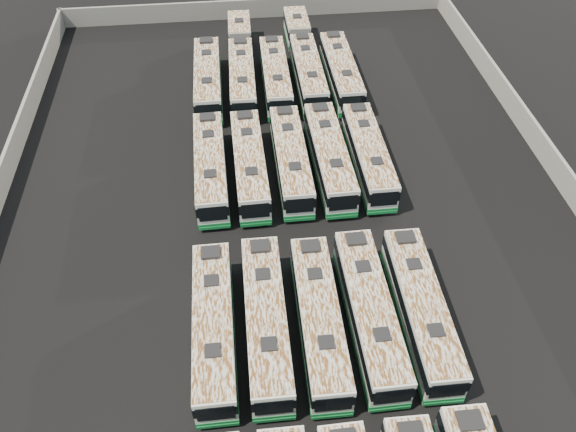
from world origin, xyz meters
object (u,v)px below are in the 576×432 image
object	(u,v)px
bus_midfront_right	(370,312)
bus_midback_center	(291,160)
bus_back_far_right	(341,72)
bus_back_right	(304,58)
bus_midfront_far_right	(421,309)
bus_midfront_far_left	(214,327)
bus_midback_left	(250,164)
bus_back_far_left	(208,79)
bus_midfront_left	(266,321)
bus_midfront_center	(319,320)
bus_back_center	(276,76)
bus_back_left	(241,62)
bus_midback_far_left	(211,167)
bus_midback_right	(329,157)
bus_midback_far_right	(368,155)

from	to	relation	value
bus_midfront_right	bus_midback_center	world-z (taller)	bus_midfront_right
bus_midfront_right	bus_back_far_right	world-z (taller)	bus_midfront_right
bus_midfront_right	bus_midback_center	bearing A→B (deg)	101.22
bus_back_right	bus_midfront_far_right	bearing A→B (deg)	-83.96
bus_midfront_far_left	bus_back_far_right	world-z (taller)	bus_back_far_right
bus_midback_left	bus_back_far_left	xyz separation A→B (m)	(-3.18, 13.11, 0.04)
bus_midfront_left	bus_midfront_center	distance (m)	3.28
bus_midfront_left	bus_midfront_right	distance (m)	6.48
bus_midfront_left	bus_back_center	bearing A→B (deg)	83.89
bus_back_left	bus_back_right	distance (m)	6.41
bus_midfront_center	bus_back_far_left	xyz separation A→B (m)	(-6.51, 28.49, 0.03)
bus_midback_far_left	bus_back_far_right	size ratio (longest dim) A/B	0.99
bus_midback_center	bus_back_center	xyz separation A→B (m)	(-0.02, 12.74, -0.02)
bus_midback_center	bus_back_far_left	xyz separation A→B (m)	(-6.56, 12.91, 0.03)
bus_midback_right	bus_back_left	world-z (taller)	bus_midback_right
bus_midfront_center	bus_midback_right	bearing A→B (deg)	79.19
bus_midback_center	bus_back_far_left	bearing A→B (deg)	116.96
bus_midfront_right	bus_back_left	world-z (taller)	bus_midfront_right
bus_midback_center	bus_back_far_left	distance (m)	14.48
bus_midfront_center	bus_midback_far_right	size ratio (longest dim) A/B	1.02
bus_back_left	bus_back_center	size ratio (longest dim) A/B	1.55
bus_midback_left	bus_back_right	distance (m)	17.47
bus_midfront_right	bus_back_far_left	xyz separation A→B (m)	(-9.72, 28.32, -0.00)
bus_back_far_right	bus_back_center	bearing A→B (deg)	-179.93
bus_back_center	bus_back_far_right	distance (m)	6.46
bus_midfront_far_right	bus_midback_left	world-z (taller)	bus_midfront_far_right
bus_midfront_right	bus_midfront_far_right	distance (m)	3.26
bus_midback_far_right	bus_back_left	xyz separation A→B (m)	(-9.59, 15.87, 0.00)
bus_midback_left	bus_midback_far_right	size ratio (longest dim) A/B	1.02
bus_midfront_center	bus_back_far_right	size ratio (longest dim) A/B	0.99
bus_back_left	bus_back_far_right	size ratio (longest dim) A/B	1.52
bus_midback_right	bus_midback_far_right	distance (m)	3.24
bus_back_center	bus_midback_far_right	bearing A→B (deg)	-62.55
bus_midback_far_left	bus_back_center	world-z (taller)	bus_midback_far_left
bus_back_left	bus_back_right	bearing A→B (deg)	3.01
bus_midback_far_right	bus_back_far_right	xyz separation A→B (m)	(0.04, 12.83, 0.04)
bus_midfront_right	bus_back_far_left	world-z (taller)	bus_midfront_right
bus_midfront_far_left	bus_midfront_right	size ratio (longest dim) A/B	0.98
bus_back_far_left	bus_midback_center	bearing A→B (deg)	-62.86
bus_midfront_far_right	bus_back_far_left	world-z (taller)	bus_back_far_left
bus_midback_far_left	bus_midback_far_right	bearing A→B (deg)	-0.62
bus_midback_left	bus_back_right	world-z (taller)	bus_midback_left
bus_midback_far_left	bus_back_far_left	xyz separation A→B (m)	(-0.05, 13.07, 0.03)
bus_midfront_center	bus_midfront_far_right	xyz separation A→B (m)	(6.47, 0.08, -0.00)
bus_midfront_far_right	bus_midback_far_left	xyz separation A→B (m)	(-12.92, 15.34, -0.01)
bus_midfront_left	bus_midback_right	size ratio (longest dim) A/B	1.00
bus_midfront_center	bus_midback_center	world-z (taller)	bus_midback_center
bus_midback_left	bus_midfront_far_right	bearing A→B (deg)	-58.09
bus_midfront_center	bus_back_center	size ratio (longest dim) A/B	1.01
bus_midfront_far_right	bus_back_far_left	distance (m)	31.23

